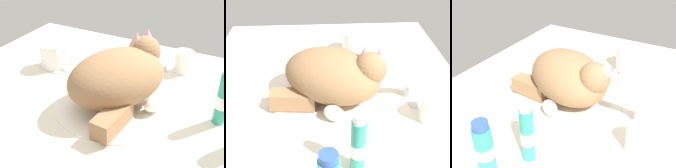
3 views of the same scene
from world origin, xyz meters
TOP-DOWN VIEW (x-y plane):
  - ground_plane at (0.00, 0.00)cm, footprint 110.00×82.50cm
  - sink_basin at (0.00, 0.00)cm, footprint 34.27×34.27cm
  - faucet at (0.00, 21.21)cm, footprint 12.85×11.76cm
  - cat at (0.57, 0.68)cm, footprint 30.24×34.04cm
  - coffee_mug at (-28.01, 9.12)cm, footprint 12.35×8.35cm
  - rinse_cup at (11.00, 25.57)cm, footprint 6.06×6.06cm
  - toothpaste_bottle at (26.35, 4.25)cm, footprint 3.27×3.27cm
  - mouthwash_bottle at (33.75, -2.02)cm, footprint 4.31×4.31cm

SIDE VIEW (x-z plane):
  - ground_plane at x=0.00cm, z-range -3.00..0.00cm
  - sink_basin at x=0.00cm, z-range 0.00..0.81cm
  - faucet at x=0.00cm, z-range -0.26..5.75cm
  - rinse_cup at x=11.00cm, z-range 0.00..7.00cm
  - coffee_mug at x=-28.01cm, z-range 0.00..8.21cm
  - mouthwash_bottle at x=33.75cm, z-range -0.46..12.74cm
  - toothpaste_bottle at x=26.35cm, z-range -0.49..15.03cm
  - cat at x=0.57cm, z-range -0.21..16.68cm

